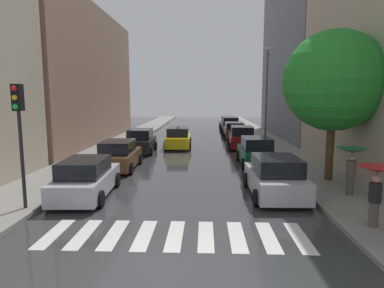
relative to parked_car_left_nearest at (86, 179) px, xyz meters
name	(u,v)px	position (x,y,z in m)	size (l,w,h in m)	color
ground_plane	(196,140)	(3.93, 18.12, -0.76)	(28.00, 72.00, 0.04)	#373739
sidewalk_left	(127,139)	(-2.57, 18.12, -0.67)	(3.00, 72.00, 0.15)	gray
sidewalk_right	(265,140)	(10.43, 18.12, -0.67)	(3.00, 72.00, 0.15)	gray
crosswalk_stripes	(175,235)	(3.93, -3.71, -0.74)	(7.65, 2.20, 0.01)	silver
building_left_mid	(69,77)	(-7.07, 16.17, 4.99)	(6.00, 20.50, 11.46)	#8C6B56
building_right_mid	(310,41)	(14.93, 20.93, 8.71)	(6.00, 17.45, 18.91)	slate
parked_car_left_nearest	(86,179)	(0.00, 0.00, 0.00)	(2.19, 4.44, 1.58)	#B2B7BF
parked_car_left_second	(119,156)	(-0.03, 5.23, 0.02)	(2.12, 4.21, 1.62)	brown
parked_car_left_third	(141,142)	(0.13, 10.85, 0.06)	(2.10, 4.16, 1.73)	black
parked_car_right_nearest	(275,178)	(7.66, 0.38, 0.03)	(2.21, 4.15, 1.65)	#B2B7BF
parked_car_right_second	(256,152)	(7.83, 6.68, 0.03)	(2.04, 4.08, 1.66)	#0C4C2D
parked_car_right_third	(242,138)	(7.69, 13.38, 0.07)	(2.21, 4.48, 1.75)	maroon
parked_car_right_fourth	(234,131)	(7.67, 19.88, -0.01)	(2.16, 4.78, 1.56)	brown
parked_car_right_fifth	(230,125)	(7.71, 25.60, 0.06)	(2.19, 4.73, 1.73)	black
parked_car_right_sixth	(228,122)	(7.77, 31.06, -0.01)	(2.11, 4.22, 1.55)	silver
taxi_midroad	(178,138)	(2.65, 13.41, 0.02)	(2.20, 4.68, 1.81)	yellow
pedestrian_near_tree	(352,159)	(10.56, 0.17, 0.84)	(1.14, 1.14, 1.89)	brown
pedestrian_by_kerb	(376,182)	(9.86, -3.13, 0.79)	(1.08, 1.08, 1.84)	brown
street_tree_right	(334,81)	(10.61, 2.62, 3.99)	(4.55, 4.55, 6.87)	#513823
traffic_light_left_corner	(19,119)	(-1.52, -1.89, 2.54)	(0.30, 0.42, 4.30)	black
lamp_post_right	(267,91)	(9.48, 13.00, 3.73)	(0.60, 0.28, 7.56)	#595B60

